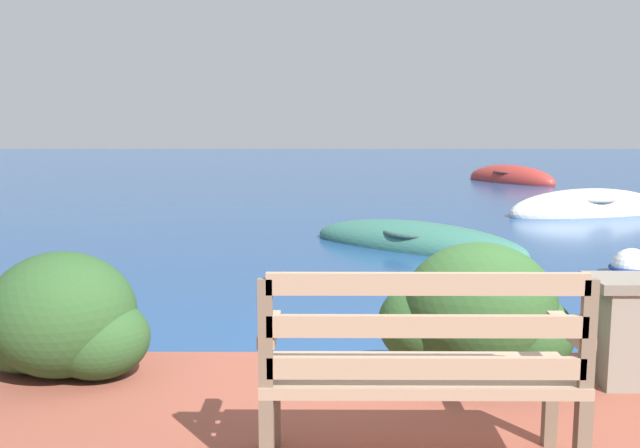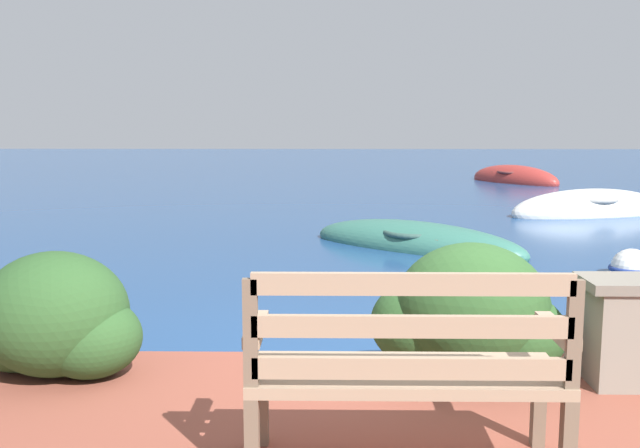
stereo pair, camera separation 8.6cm
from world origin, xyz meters
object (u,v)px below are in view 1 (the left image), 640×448
Objects in this scene: rowboat_far at (511,180)px; mooring_buoy at (632,268)px; park_bench at (420,366)px; rowboat_nearest at (415,244)px; rowboat_mid at (588,211)px.

mooring_buoy is (-1.82, -12.35, 0.01)m from rowboat_far.
mooring_buoy is at bearing 55.38° from park_bench.
mooring_buoy is at bearing 138.98° from rowboat_far.
rowboat_far is at bearing 71.13° from park_bench.
rowboat_far reaches higher than rowboat_nearest.
rowboat_mid is 7.06m from rowboat_far.
park_bench is at bearing 131.58° from rowboat_far.
park_bench is at bearing -121.51° from mooring_buoy.
rowboat_far is at bearing 81.64° from mooring_buoy.
rowboat_nearest is at bearing -152.49° from rowboat_mid.
park_bench is 18.09m from rowboat_far.
park_bench reaches higher than rowboat_far.
rowboat_nearest is at bearing 142.21° from mooring_buoy.
mooring_buoy is (3.10, 5.05, -0.62)m from park_bench.
rowboat_nearest is 0.93× the size of rowboat_mid.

